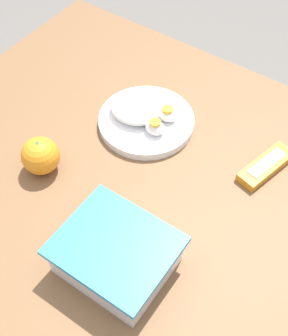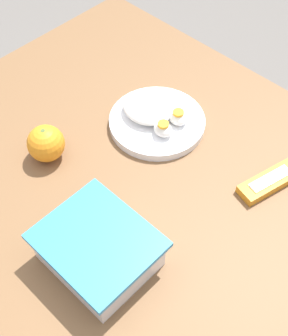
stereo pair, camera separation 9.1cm
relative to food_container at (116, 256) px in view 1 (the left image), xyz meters
The scene contains 6 objects.
ground_plane 0.77m from the food_container, 71.94° to the right, with size 10.00×10.00×0.00m, color #66605B.
table 0.21m from the food_container, 71.94° to the right, with size 1.07×0.89×0.72m.
food_container is the anchor object (origin of this frame).
orange_fruit 0.27m from the food_container, 19.31° to the right, with size 0.08×0.08×0.08m.
rice_plate 0.35m from the food_container, 63.05° to the right, with size 0.21×0.21×0.05m.
candy_bar 0.36m from the food_container, 109.07° to the right, with size 0.07×0.14×0.02m.
Camera 1 is at (-0.30, 0.44, 1.46)m, focal length 50.00 mm.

